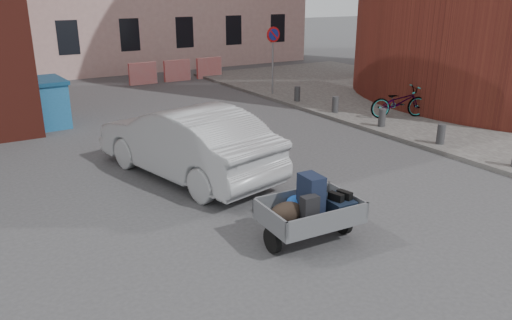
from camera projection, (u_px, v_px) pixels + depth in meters
ground at (285, 212)px, 9.74m from camera, size 120.00×120.00×0.00m
sidewalk at (449, 109)px, 17.92m from camera, size 9.00×24.00×0.12m
no_parking_sign at (273, 46)px, 19.72m from camera, size 0.60×0.09×2.65m
bollards at (382, 118)px, 15.34m from camera, size 0.22×9.02×0.55m
barriers at (177, 71)px, 23.75m from camera, size 4.70×0.18×1.00m
trailer at (309, 210)px, 8.35m from camera, size 1.66×1.85×1.20m
dumpster at (5, 107)px, 15.12m from camera, size 3.64×2.00×1.49m
silver_car at (186, 141)px, 11.41m from camera, size 2.81×5.26×1.65m
bicycle at (399, 102)px, 16.38m from camera, size 2.07×1.32×1.03m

